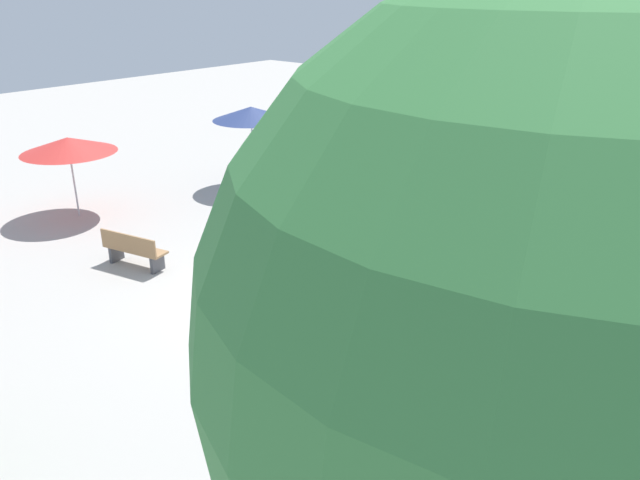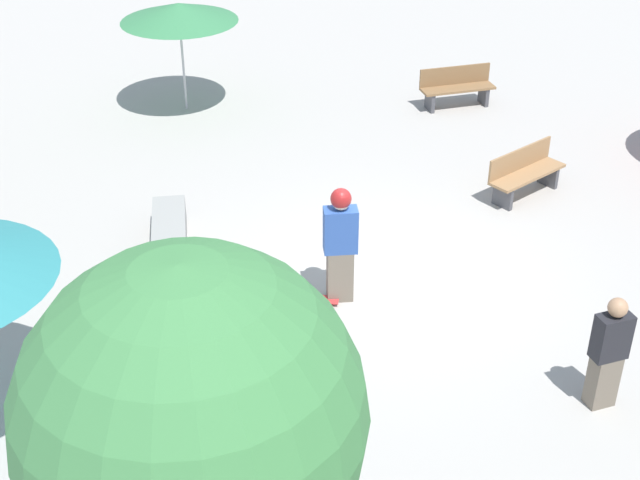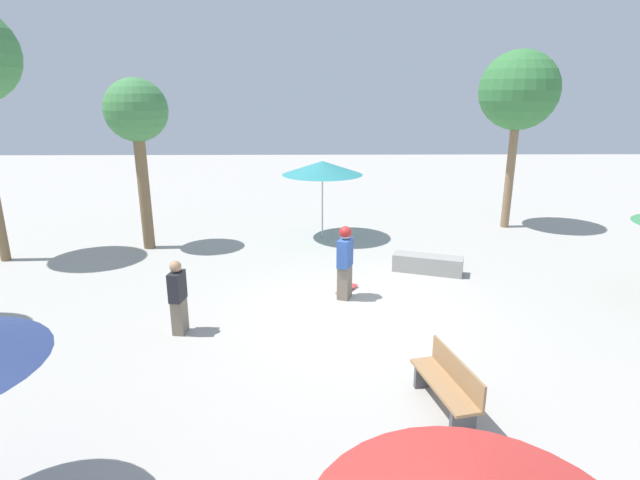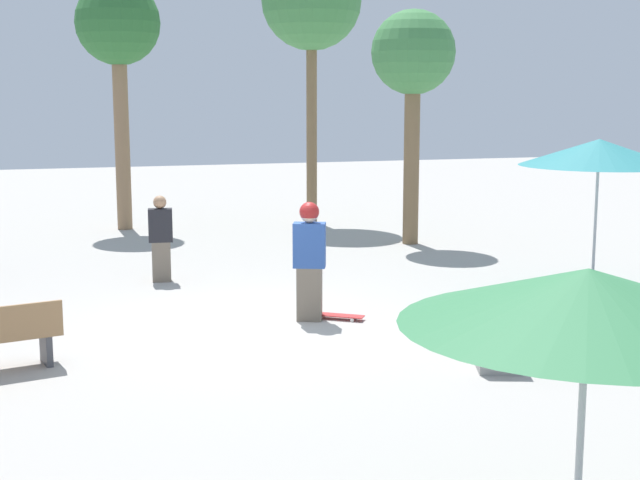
# 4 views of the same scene
# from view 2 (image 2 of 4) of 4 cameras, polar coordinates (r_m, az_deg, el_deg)

# --- Properties ---
(ground_plane) EXTENTS (60.00, 60.00, 0.00)m
(ground_plane) POSITION_cam_2_polar(r_m,az_deg,el_deg) (13.57, 4.26, -2.37)
(ground_plane) COLOR #ADA8A0
(skater_main) EXTENTS (0.54, 0.42, 1.80)m
(skater_main) POSITION_cam_2_polar(r_m,az_deg,el_deg) (12.56, 1.31, -0.07)
(skater_main) COLOR #726656
(skater_main) RESTS_ON ground_plane
(skateboard) EXTENTS (0.77, 0.62, 0.07)m
(skateboard) POSITION_cam_2_polar(r_m,az_deg,el_deg) (12.95, -0.56, -3.78)
(skateboard) COLOR red
(skateboard) RESTS_ON ground_plane
(concrete_ledge) EXTENTS (1.12, 1.95, 0.48)m
(concrete_ledge) POSITION_cam_2_polar(r_m,az_deg,el_deg) (14.26, -9.60, 0.19)
(concrete_ledge) COLOR gray
(concrete_ledge) RESTS_ON ground_plane
(bench_near) EXTENTS (1.66, 0.75, 0.85)m
(bench_near) POSITION_cam_2_polar(r_m,az_deg,el_deg) (19.55, 8.74, 9.63)
(bench_near) COLOR #47474C
(bench_near) RESTS_ON ground_plane
(bench_far) EXTENTS (1.66, 0.78, 0.85)m
(bench_far) POSITION_cam_2_polar(r_m,az_deg,el_deg) (16.03, 12.98, 4.20)
(bench_far) COLOR #47474C
(bench_far) RESTS_ON ground_plane
(shade_umbrella_green) EXTENTS (2.41, 2.41, 2.29)m
(shade_umbrella_green) POSITION_cam_2_polar(r_m,az_deg,el_deg) (18.87, -9.02, 14.21)
(shade_umbrella_green) COLOR #B7B7BC
(shade_umbrella_green) RESTS_ON ground_plane
(palm_tree_right) EXTENTS (1.87, 1.87, 5.21)m
(palm_tree_right) POSITION_cam_2_polar(r_m,az_deg,el_deg) (4.89, -8.06, -12.44)
(palm_tree_right) COLOR brown
(palm_tree_right) RESTS_ON ground_plane
(bystander_watching) EXTENTS (0.46, 0.29, 1.57)m
(bystander_watching) POSITION_cam_2_polar(r_m,az_deg,el_deg) (11.31, 17.97, -6.89)
(bystander_watching) COLOR #726656
(bystander_watching) RESTS_ON ground_plane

